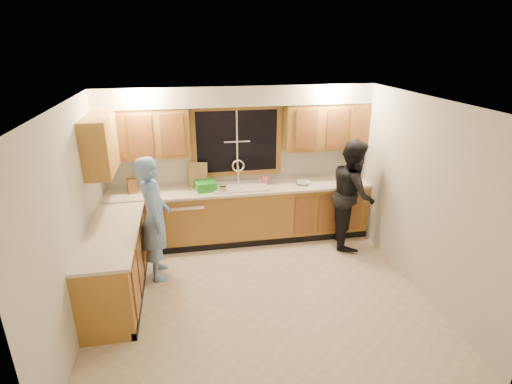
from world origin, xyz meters
TOP-DOWN VIEW (x-y plane):
  - floor at (0.00, 0.00)m, footprint 4.20×4.20m
  - ceiling at (0.00, 0.00)m, footprint 4.20×4.20m
  - wall_back at (0.00, 1.90)m, footprint 4.20×0.00m
  - wall_left at (-2.10, 0.00)m, footprint 0.00×3.80m
  - wall_right at (2.10, 0.00)m, footprint 0.00×3.80m
  - base_cabinets_back at (0.00, 1.60)m, footprint 4.20×0.60m
  - base_cabinets_left at (-1.80, 0.35)m, footprint 0.60×1.90m
  - countertop_back at (0.00, 1.58)m, footprint 4.20×0.63m
  - countertop_left at (-1.79, 0.35)m, footprint 0.63×1.90m
  - upper_cabinets_left at (-1.43, 1.73)m, footprint 1.35×0.33m
  - upper_cabinets_right at (1.43, 1.73)m, footprint 1.35×0.33m
  - upper_cabinets_return at (-1.94, 1.12)m, footprint 0.33×0.90m
  - soffit at (0.00, 1.72)m, footprint 4.20×0.35m
  - window_frame at (0.00, 1.89)m, footprint 1.44×0.03m
  - sink at (0.00, 1.60)m, footprint 0.86×0.52m
  - dishwasher at (-0.85, 1.59)m, footprint 0.60×0.56m
  - stove at (-1.80, -0.22)m, footprint 0.58×0.75m
  - man at (-1.30, 0.74)m, footprint 0.46×0.66m
  - woman at (1.72, 1.15)m, footprint 0.85×0.98m
  - knife_block at (-1.67, 1.65)m, footprint 0.15×0.14m
  - cutting_board at (-0.65, 1.77)m, footprint 0.31×0.16m
  - dish_crate at (-0.55, 1.58)m, footprint 0.35×0.33m
  - soap_bottle at (0.42, 1.68)m, footprint 0.09×0.10m
  - bowl at (1.04, 1.54)m, footprint 0.24×0.24m
  - can_left at (-0.28, 1.38)m, footprint 0.08×0.08m
  - can_right at (-0.32, 1.40)m, footprint 0.08×0.08m

SIDE VIEW (x-z plane):
  - floor at x=0.00m, z-range 0.00..0.00m
  - dishwasher at x=-0.85m, z-range 0.00..0.82m
  - base_cabinets_back at x=0.00m, z-range 0.00..0.88m
  - base_cabinets_left at x=-1.80m, z-range 0.00..0.88m
  - stove at x=-1.80m, z-range 0.00..0.90m
  - woman at x=1.72m, z-range 0.00..1.72m
  - sink at x=0.00m, z-range 0.58..1.15m
  - man at x=-1.30m, z-range 0.00..1.74m
  - countertop_back at x=0.00m, z-range 0.88..0.92m
  - countertop_left at x=-1.79m, z-range 0.88..0.92m
  - bowl at x=1.04m, z-range 0.92..0.97m
  - can_right at x=-0.32m, z-range 0.92..1.03m
  - can_left at x=-0.28m, z-range 0.92..1.03m
  - dish_crate at x=-0.55m, z-range 0.92..1.06m
  - soap_bottle at x=0.42m, z-range 0.92..1.11m
  - knife_block at x=-1.67m, z-range 0.92..1.15m
  - cutting_board at x=-0.65m, z-range 0.92..1.31m
  - wall_back at x=0.00m, z-range -0.85..3.35m
  - wall_left at x=-2.10m, z-range -0.65..3.15m
  - wall_right at x=2.10m, z-range -0.65..3.15m
  - window_frame at x=0.00m, z-range 1.03..2.17m
  - upper_cabinets_left at x=-1.43m, z-range 1.45..2.20m
  - upper_cabinets_right at x=1.43m, z-range 1.45..2.20m
  - upper_cabinets_return at x=-1.94m, z-range 1.45..2.20m
  - soffit at x=0.00m, z-range 2.20..2.50m
  - ceiling at x=0.00m, z-range 2.50..2.50m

